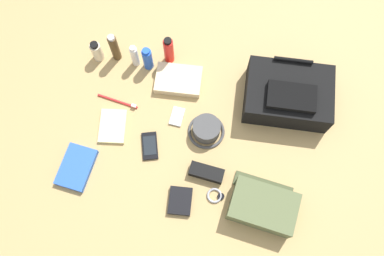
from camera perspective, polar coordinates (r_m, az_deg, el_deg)
name	(u,v)px	position (r m, az deg, el deg)	size (l,w,h in m)	color
ground_plane	(192,132)	(1.73, 0.00, -0.57)	(2.64, 2.02, 0.02)	tan
backpack	(288,95)	(1.75, 13.40, 4.61)	(0.36, 0.26, 0.16)	black
toiletry_pouch	(263,206)	(1.62, 10.00, -10.79)	(0.28, 0.24, 0.10)	#56603D
bucket_hat	(206,129)	(1.69, 2.05, -0.20)	(0.16, 0.16, 0.07)	#454545
lotion_bottle	(97,51)	(1.86, -13.30, 10.51)	(0.05, 0.05, 0.11)	beige
cologne_bottle	(114,48)	(1.82, -10.90, 11.10)	(0.04, 0.04, 0.17)	#473319
toothpaste_tube	(135,56)	(1.81, -8.10, 10.07)	(0.03, 0.03, 0.13)	white
deodorant_spray	(148,59)	(1.79, -6.30, 9.71)	(0.04, 0.04, 0.14)	blue
sunscreen_spray	(169,50)	(1.79, -3.31, 10.90)	(0.04, 0.04, 0.16)	red
paperback_novel	(77,167)	(1.73, -16.00, -5.36)	(0.15, 0.20, 0.03)	blue
cell_phone	(150,146)	(1.70, -5.98, -2.53)	(0.09, 0.13, 0.01)	black
media_player	(177,117)	(1.73, -2.12, 1.63)	(0.06, 0.09, 0.01)	#B7B7BC
wristwatch	(215,196)	(1.65, 3.32, -9.52)	(0.07, 0.06, 0.01)	#99999E
toothbrush	(120,102)	(1.79, -10.17, 3.66)	(0.18, 0.05, 0.02)	red
wallet	(180,201)	(1.63, -1.68, -10.25)	(0.09, 0.11, 0.02)	black
notepad	(113,126)	(1.75, -11.13, 0.26)	(0.11, 0.15, 0.02)	beige
folded_towel	(178,80)	(1.79, -1.92, 6.82)	(0.20, 0.14, 0.04)	beige
sunglasses_case	(207,173)	(1.65, 2.06, -6.30)	(0.14, 0.06, 0.04)	black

